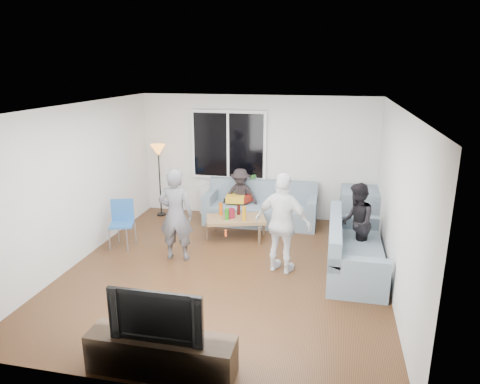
% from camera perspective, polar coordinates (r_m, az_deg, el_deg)
% --- Properties ---
extents(floor, '(5.00, 5.50, 0.04)m').
position_cam_1_polar(floor, '(7.14, -1.83, -10.34)').
color(floor, '#56351C').
rests_on(floor, ground).
extents(ceiling, '(5.00, 5.50, 0.04)m').
position_cam_1_polar(ceiling, '(6.41, -2.05, 11.27)').
color(ceiling, white).
rests_on(ceiling, ground).
extents(wall_back, '(5.00, 0.04, 2.60)m').
position_cam_1_polar(wall_back, '(9.29, 2.23, 4.60)').
color(wall_back, silver).
rests_on(wall_back, ground).
extents(wall_front, '(5.00, 0.04, 2.60)m').
position_cam_1_polar(wall_front, '(4.20, -11.30, -10.62)').
color(wall_front, silver).
rests_on(wall_front, ground).
extents(wall_left, '(0.04, 5.50, 2.60)m').
position_cam_1_polar(wall_left, '(7.65, -20.57, 1.01)').
color(wall_left, silver).
rests_on(wall_left, ground).
extents(wall_right, '(0.04, 5.50, 2.60)m').
position_cam_1_polar(wall_right, '(6.54, 20.03, -1.44)').
color(wall_right, silver).
rests_on(wall_right, ground).
extents(window_frame, '(1.62, 0.06, 1.47)m').
position_cam_1_polar(window_frame, '(9.28, -1.51, 6.18)').
color(window_frame, white).
rests_on(window_frame, wall_back).
extents(window_glass, '(1.50, 0.02, 1.35)m').
position_cam_1_polar(window_glass, '(9.24, -1.56, 6.13)').
color(window_glass, black).
rests_on(window_glass, window_frame).
extents(window_mullion, '(0.05, 0.03, 1.35)m').
position_cam_1_polar(window_mullion, '(9.24, -1.58, 6.12)').
color(window_mullion, white).
rests_on(window_mullion, window_frame).
extents(radiator, '(1.30, 0.12, 0.62)m').
position_cam_1_polar(radiator, '(9.54, -1.51, -1.21)').
color(radiator, silver).
rests_on(radiator, floor).
extents(potted_plant, '(0.20, 0.17, 0.35)m').
position_cam_1_polar(potted_plant, '(9.27, 1.58, 1.37)').
color(potted_plant, '#2F6A2A').
rests_on(potted_plant, radiator).
extents(vase, '(0.22, 0.22, 0.18)m').
position_cam_1_polar(vase, '(9.45, -2.69, 1.13)').
color(vase, white).
rests_on(vase, radiator).
extents(sofa_back_section, '(2.30, 0.85, 0.85)m').
position_cam_1_polar(sofa_back_section, '(9.00, 2.69, -1.54)').
color(sofa_back_section, slate).
rests_on(sofa_back_section, floor).
extents(sofa_right_section, '(2.00, 0.85, 0.85)m').
position_cam_1_polar(sofa_right_section, '(7.17, 14.96, -6.88)').
color(sofa_right_section, slate).
rests_on(sofa_right_section, floor).
extents(sofa_corner, '(0.85, 0.85, 0.85)m').
position_cam_1_polar(sofa_corner, '(8.92, 15.74, -2.33)').
color(sofa_corner, slate).
rests_on(sofa_corner, floor).
extents(cushion_yellow, '(0.41, 0.36, 0.14)m').
position_cam_1_polar(cushion_yellow, '(9.06, -0.59, -0.85)').
color(cushion_yellow, gold).
rests_on(cushion_yellow, sofa_back_section).
extents(cushion_red, '(0.46, 0.43, 0.13)m').
position_cam_1_polar(cushion_red, '(9.10, 0.35, -0.76)').
color(cushion_red, maroon).
rests_on(cushion_red, sofa_back_section).
extents(coffee_table, '(1.23, 0.89, 0.40)m').
position_cam_1_polar(coffee_table, '(8.32, -0.55, -4.69)').
color(coffee_table, '#947147').
rests_on(coffee_table, floor).
extents(pitcher, '(0.17, 0.17, 0.17)m').
position_cam_1_polar(pitcher, '(8.24, -1.26, -2.81)').
color(pitcher, maroon).
rests_on(pitcher, coffee_table).
extents(side_chair, '(0.51, 0.51, 0.86)m').
position_cam_1_polar(side_chair, '(8.09, -15.25, -4.18)').
color(side_chair, '#245A9F').
rests_on(side_chair, floor).
extents(floor_lamp, '(0.32, 0.32, 1.56)m').
position_cam_1_polar(floor_lamp, '(9.55, -10.49, 1.47)').
color(floor_lamp, orange).
rests_on(floor_lamp, floor).
extents(player_left, '(0.61, 0.43, 1.58)m').
position_cam_1_polar(player_left, '(7.31, -8.43, -2.98)').
color(player_left, '#55555A').
rests_on(player_left, floor).
extents(player_right, '(1.02, 0.65, 1.61)m').
position_cam_1_polar(player_right, '(6.82, 5.67, -4.15)').
color(player_right, white).
rests_on(player_right, floor).
extents(spectator_right, '(0.52, 0.67, 1.35)m').
position_cam_1_polar(spectator_right, '(7.42, 15.00, -4.01)').
color(spectator_right, black).
rests_on(spectator_right, floor).
extents(spectator_back, '(0.75, 0.45, 1.14)m').
position_cam_1_polar(spectator_back, '(9.07, 0.04, -0.44)').
color(spectator_back, black).
rests_on(spectator_back, floor).
extents(tv_console, '(1.60, 0.40, 0.44)m').
position_cam_1_polar(tv_console, '(5.01, -10.26, -20.22)').
color(tv_console, '#312418').
rests_on(tv_console, floor).
extents(television, '(1.01, 0.13, 0.58)m').
position_cam_1_polar(television, '(4.73, -10.59, -15.23)').
color(television, black).
rests_on(television, tv_console).
extents(bottle_b, '(0.08, 0.08, 0.21)m').
position_cam_1_polar(bottle_b, '(8.13, -1.73, -2.92)').
color(bottle_b, '#207715').
rests_on(bottle_b, coffee_table).
extents(bottle_c, '(0.07, 0.07, 0.19)m').
position_cam_1_polar(bottle_c, '(8.40, -0.18, -2.35)').
color(bottle_c, black).
rests_on(bottle_c, coffee_table).
extents(bottle_a, '(0.07, 0.07, 0.24)m').
position_cam_1_polar(bottle_a, '(8.38, -2.54, -2.23)').
color(bottle_a, '#CC560C').
rests_on(bottle_a, coffee_table).
extents(bottle_d, '(0.07, 0.07, 0.28)m').
position_cam_1_polar(bottle_d, '(8.06, 0.55, -2.85)').
color(bottle_d, '#C48511').
rests_on(bottle_d, coffee_table).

